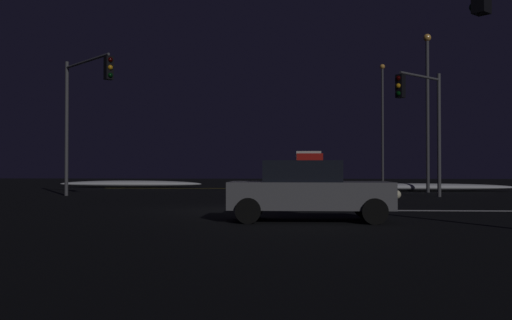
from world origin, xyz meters
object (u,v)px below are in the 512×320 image
(sedan_orange, at_px, (321,177))
(traffic_signal_nw, at_px, (83,100))
(traffic_signal_ne, at_px, (423,111))
(sedan_red, at_px, (313,176))
(sedan_green, at_px, (311,175))
(sedan_gray_crossing, at_px, (308,190))
(sedan_black, at_px, (317,179))
(box_truck, at_px, (308,165))
(streetlamp_right_far, at_px, (383,116))
(streetlamp_right_near, at_px, (428,101))

(sedan_orange, height_order, traffic_signal_nw, traffic_signal_nw)
(traffic_signal_ne, bearing_deg, sedan_red, 105.99)
(sedan_green, xyz_separation_m, sedan_gray_crossing, (-1.27, -33.36, 0.00))
(sedan_black, relative_size, traffic_signal_ne, 0.72)
(sedan_green, xyz_separation_m, box_truck, (0.01, 7.79, 0.91))
(traffic_signal_ne, bearing_deg, sedan_green, 101.87)
(box_truck, height_order, streetlamp_right_far, streetlamp_right_far)
(sedan_gray_crossing, bearing_deg, box_truck, 88.21)
(sedan_green, bearing_deg, sedan_orange, -88.65)
(sedan_black, relative_size, traffic_signal_nw, 0.64)
(sedan_black, bearing_deg, sedan_red, 88.85)
(traffic_signal_ne, bearing_deg, sedan_orange, 112.34)
(box_truck, distance_m, traffic_signal_ne, 29.52)
(sedan_black, xyz_separation_m, sedan_green, (0.31, 17.67, 0.00))
(sedan_black, bearing_deg, traffic_signal_nw, -160.90)
(sedan_orange, distance_m, box_truck, 18.85)
(sedan_gray_crossing, bearing_deg, sedan_red, 87.53)
(sedan_orange, xyz_separation_m, sedan_red, (-0.33, 5.59, 0.00))
(sedan_black, xyz_separation_m, box_truck, (0.33, 25.45, 0.91))
(sedan_black, bearing_deg, streetlamp_right_near, 21.61)
(sedan_orange, xyz_separation_m, traffic_signal_nw, (-11.99, -10.58, 3.89))
(sedan_orange, distance_m, sedan_red, 5.60)
(sedan_black, relative_size, sedan_gray_crossing, 1.00)
(sedan_black, distance_m, sedan_red, 12.22)
(sedan_gray_crossing, bearing_deg, sedan_green, 87.82)
(sedan_green, bearing_deg, sedan_black, -91.01)
(sedan_black, height_order, traffic_signal_ne, traffic_signal_ne)
(sedan_gray_crossing, bearing_deg, sedan_black, 86.51)
(sedan_orange, distance_m, streetlamp_right_far, 14.27)
(sedan_red, height_order, box_truck, box_truck)
(sedan_red, distance_m, streetlamp_right_near, 12.33)
(streetlamp_right_near, bearing_deg, sedan_orange, 145.51)
(traffic_signal_ne, bearing_deg, streetlamp_right_near, 74.70)
(sedan_green, bearing_deg, sedan_red, -90.71)
(sedan_green, distance_m, box_truck, 7.84)
(sedan_green, height_order, traffic_signal_ne, traffic_signal_ne)
(sedan_gray_crossing, distance_m, streetlamp_right_near, 20.22)
(sedan_gray_crossing, xyz_separation_m, streetlamp_right_near, (7.44, 18.26, 4.48))
(streetlamp_right_far, distance_m, streetlamp_right_near, 16.01)
(box_truck, xyz_separation_m, traffic_signal_ne, (4.46, -29.08, 2.38))
(sedan_orange, xyz_separation_m, box_truck, (-0.25, 18.83, 0.91))
(box_truck, distance_m, traffic_signal_nw, 31.80)
(traffic_signal_ne, height_order, traffic_signal_nw, traffic_signal_nw)
(sedan_green, bearing_deg, streetlamp_right_near, -67.77)
(sedan_black, bearing_deg, sedan_green, 88.99)
(sedan_red, height_order, sedan_gray_crossing, same)
(sedan_black, relative_size, sedan_red, 1.00)
(box_truck, bearing_deg, sedan_black, -90.74)
(sedan_orange, relative_size, traffic_signal_nw, 0.64)
(sedan_red, relative_size, streetlamp_right_far, 0.42)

